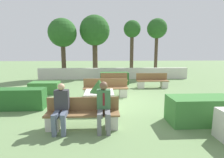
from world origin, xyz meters
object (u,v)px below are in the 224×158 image
Objects in this scene: bench_back at (114,82)px; person_seated_man at (104,104)px; tree_leftmost at (63,34)px; person_seated_woman at (61,105)px; planter_corner_left at (99,97)px; tree_center_left at (95,31)px; bench_left_side at (152,82)px; bench_front at (83,116)px; tree_center_right at (132,32)px; tree_rightmost at (157,30)px; bench_right_side at (106,90)px.

person_seated_man reaches higher than bench_back.
person_seated_woman is at bearing -78.16° from tree_leftmost.
tree_leftmost is at bearing 108.25° from person_seated_man.
tree_center_left is at bearing 93.48° from planter_corner_left.
planter_corner_left is at bearing -111.97° from bench_back.
bench_left_side is at bearing 50.54° from planter_corner_left.
bench_front is 1.55× the size of person_seated_man.
person_seated_man is 0.29× the size of tree_center_right.
tree_rightmost is at bearing 61.19° from planter_corner_left.
planter_corner_left is (-3.07, -3.73, 0.14)m from bench_left_side.
tree_rightmost is at bearing 75.21° from bench_left_side.
bench_left_side is at bearing -16.11° from bench_back.
bench_right_side is at bearing -83.47° from tree_center_left.
planter_corner_left is 9.58m from tree_center_right.
tree_rightmost is at bearing 66.16° from person_seated_man.
person_seated_woman is at bearing -179.72° from person_seated_man.
tree_center_left reaches higher than person_seated_woman.
tree_leftmost is 7.72m from tree_rightmost.
tree_rightmost reaches higher than bench_left_side.
tree_leftmost is at bearing 148.90° from bench_left_side.
person_seated_woman is (-1.81, -5.66, 0.40)m from bench_back.
person_seated_man is 10.57m from tree_leftmost.
bench_left_side and bench_back have the same top height.
person_seated_woman is (-1.16, -0.01, -0.03)m from person_seated_man.
bench_right_side is at bearing -109.00° from tree_center_right.
tree_center_left is (0.46, 10.52, 3.06)m from person_seated_woman.
tree_center_left is at bearing 103.74° from bench_right_side.
person_seated_man reaches higher than bench_right_side.
bench_front is at bearing -94.43° from bench_right_side.
bench_right_side and bench_back have the same top height.
bench_left_side is 0.88× the size of bench_right_side.
bench_left_side is 0.40× the size of tree_center_right.
bench_left_side is at bearing 41.21° from bench_right_side.
bench_back is 4.04m from planter_corner_left.
tree_rightmost is (4.40, 6.65, 3.54)m from bench_right_side.
tree_center_left reaches higher than person_seated_man.
person_seated_man is at bearing 0.28° from person_seated_woman.
tree_leftmost is at bearing 123.16° from bench_back.
tree_center_right is at bearing 6.42° from tree_leftmost.
bench_left_side is 0.39× the size of tree_rightmost.
person_seated_man is 1.03× the size of person_seated_woman.
planter_corner_left is at bearing -69.21° from tree_leftmost.
bench_back is 6.41m from tree_leftmost.
bench_right_side is at bearing 70.41° from person_seated_woman.
person_seated_man is at bearing -84.39° from bench_right_side.
bench_back is at bearing 83.53° from person_seated_man.
bench_front is at bearing -119.75° from bench_left_side.
bench_front is at bearing -113.15° from bench_back.
person_seated_man is at bearing -84.52° from planter_corner_left.
tree_leftmost is at bearing -176.26° from tree_rightmost.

